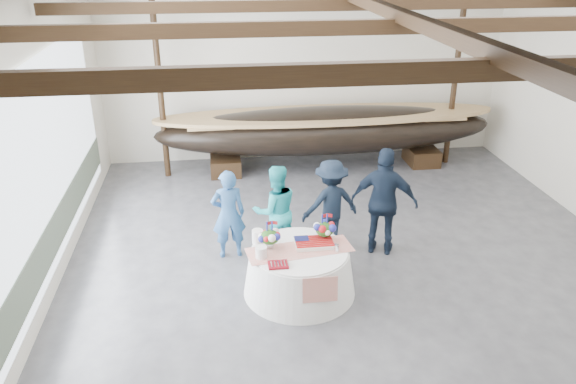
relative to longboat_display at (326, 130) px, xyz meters
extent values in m
cube|color=#3D3D42|center=(-0.37, -5.01, -0.99)|extent=(10.00, 12.00, 0.01)
cube|color=silver|center=(-0.37, 0.99, 1.26)|extent=(10.00, 0.02, 4.50)
cube|color=silver|center=(-5.37, -5.01, 1.26)|extent=(0.02, 12.00, 4.50)
cube|color=black|center=(-0.37, -8.51, 3.26)|extent=(9.80, 0.12, 0.18)
cube|color=black|center=(-0.37, -6.01, 3.26)|extent=(9.80, 0.12, 0.18)
cube|color=black|center=(-0.37, -3.51, 3.26)|extent=(9.80, 0.12, 0.18)
cube|color=black|center=(-0.37, -5.01, 3.39)|extent=(0.15, 11.76, 0.15)
cylinder|color=black|center=(-3.87, 0.00, 1.26)|extent=(0.14, 0.14, 4.50)
cylinder|color=black|center=(3.13, 0.00, 1.26)|extent=(0.14, 0.14, 4.50)
cube|color=silver|center=(-5.32, -4.01, 1.01)|extent=(0.02, 7.00, 3.20)
cube|color=#596654|center=(-5.31, -4.01, -0.09)|extent=(0.02, 7.00, 0.60)
cube|color=black|center=(-2.48, 0.00, -0.78)|extent=(0.72, 0.93, 0.41)
cube|color=black|center=(2.48, 0.00, -0.78)|extent=(0.72, 0.93, 0.41)
ellipsoid|color=black|center=(0.00, 0.00, -0.01)|extent=(8.27, 1.65, 1.14)
cube|color=#9E7A4C|center=(0.00, 0.00, 0.30)|extent=(6.62, 1.09, 0.06)
cone|color=white|center=(-1.45, -5.26, -0.62)|extent=(1.80, 1.80, 0.74)
cylinder|color=white|center=(-1.45, -5.26, -0.24)|extent=(1.52, 1.52, 0.04)
cube|color=red|center=(-1.45, -5.26, -0.21)|extent=(1.72, 0.78, 0.01)
cube|color=white|center=(-1.21, -5.15, -0.18)|extent=(0.60, 0.40, 0.07)
cylinder|color=white|center=(-2.07, -5.41, -0.13)|extent=(0.18, 0.18, 0.18)
cylinder|color=white|center=(-2.09, -4.94, -0.11)|extent=(0.18, 0.18, 0.22)
cube|color=maroon|center=(-1.84, -5.68, -0.20)|extent=(0.30, 0.24, 0.03)
cone|color=silver|center=(-0.89, -5.38, -0.16)|extent=(0.09, 0.09, 0.12)
imported|color=#295285|center=(-2.52, -3.96, -0.17)|extent=(0.64, 0.45, 1.65)
imported|color=#22ABB2|center=(-1.69, -3.98, -0.14)|extent=(0.92, 0.76, 1.70)
imported|color=black|center=(-0.66, -3.78, -0.16)|extent=(1.18, 0.82, 1.66)
imported|color=#131E30|center=(0.21, -4.19, 0.01)|extent=(1.27, 0.89, 1.99)
camera|label=1|loc=(-2.63, -12.82, 4.23)|focal=35.00mm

